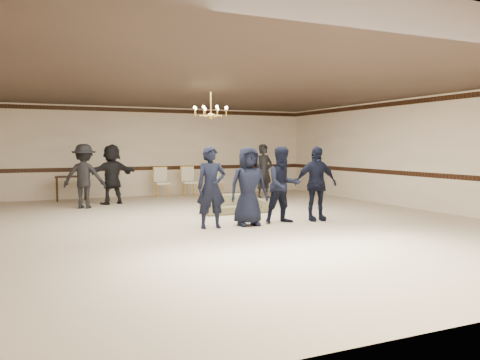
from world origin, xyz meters
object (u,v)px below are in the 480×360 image
object	(u,v)px
console_table	(71,188)
boy_d	(316,184)
settee	(234,204)
banquet_chair_mid	(189,182)
banquet_chair_right	(215,181)
boy_b	(248,186)
chandelier	(211,103)
adult_left	(84,176)
banquet_chair_left	(162,183)
adult_mid	(112,174)
boy_a	(211,188)
boy_c	(283,185)
adult_right	(264,171)

from	to	relation	value
console_table	boy_d	bearing A→B (deg)	-48.35
settee	banquet_chair_mid	bearing A→B (deg)	85.90
banquet_chair_right	console_table	xyz separation A→B (m)	(-5.00, 0.20, -0.11)
boy_b	boy_d	bearing A→B (deg)	4.81
chandelier	banquet_chair_right	size ratio (longest dim) A/B	0.90
settee	banquet_chair_mid	distance (m)	4.69
adult_left	banquet_chair_mid	distance (m)	4.30
adult_left	banquet_chair_left	bearing A→B (deg)	-124.07
adult_mid	banquet_chair_right	bearing A→B (deg)	-179.80
boy_a	boy_d	distance (m)	2.70
boy_c	adult_left	world-z (taller)	adult_left
settee	adult_left	distance (m)	4.53
console_table	boy_b	bearing A→B (deg)	-59.42
banquet_chair_right	console_table	size ratio (longest dim) A/B	1.06
boy_a	adult_mid	world-z (taller)	adult_mid
adult_right	console_table	xyz separation A→B (m)	(-6.18, 1.82, -0.52)
adult_right	console_table	size ratio (longest dim) A/B	1.88
boy_c	console_table	size ratio (longest dim) A/B	1.81
boy_b	adult_right	world-z (taller)	adult_right
adult_right	banquet_chair_left	xyz separation A→B (m)	(-3.18, 1.62, -0.41)
chandelier	settee	world-z (taller)	chandelier
boy_b	adult_right	distance (m)	5.85
adult_right	banquet_chair_right	size ratio (longest dim) A/B	1.78
banquet_chair_left	boy_a	bearing A→B (deg)	-96.51
boy_c	console_table	distance (m)	8.01
adult_left	boy_b	bearing A→B (deg)	144.34
adult_left	banquet_chair_right	size ratio (longest dim) A/B	1.78
boy_b	boy_a	bearing A→B (deg)	-175.19
banquet_chair_left	chandelier	bearing A→B (deg)	-91.99
console_table	adult_mid	bearing A→B (deg)	-47.27
boy_b	settee	world-z (taller)	boy_b
chandelier	boy_a	world-z (taller)	chandelier
adult_mid	boy_a	bearing A→B (deg)	85.71
boy_b	banquet_chair_left	distance (m)	6.67
boy_c	console_table	xyz separation A→B (m)	(-4.11, 6.86, -0.48)
adult_right	banquet_chair_mid	bearing A→B (deg)	127.92
adult_mid	banquet_chair_left	bearing A→B (deg)	-164.68
boy_a	boy_d	xyz separation A→B (m)	(2.70, 0.00, 0.00)
banquet_chair_mid	adult_left	bearing A→B (deg)	-152.99
boy_a	adult_right	world-z (taller)	adult_right
settee	adult_left	world-z (taller)	adult_left
boy_d	banquet_chair_mid	xyz separation A→B (m)	(-1.01, 6.66, -0.37)
boy_b	banquet_chair_right	xyz separation A→B (m)	(1.79, 6.66, -0.37)
chandelier	boy_d	xyz separation A→B (m)	(2.14, -1.50, -1.98)
banquet_chair_left	adult_left	bearing A→B (deg)	-146.39
adult_right	banquet_chair_left	bearing A→B (deg)	137.55
boy_a	adult_left	distance (m)	5.20
settee	adult_right	xyz separation A→B (m)	(2.46, 3.05, 0.68)
settee	banquet_chair_right	size ratio (longest dim) A/B	1.66
chandelier	boy_c	world-z (taller)	chandelier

